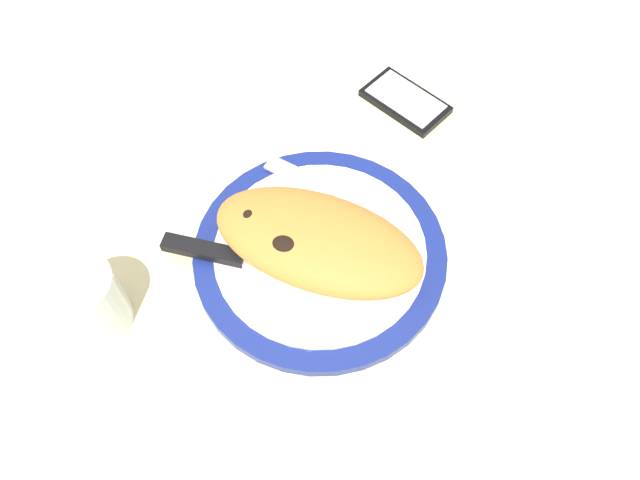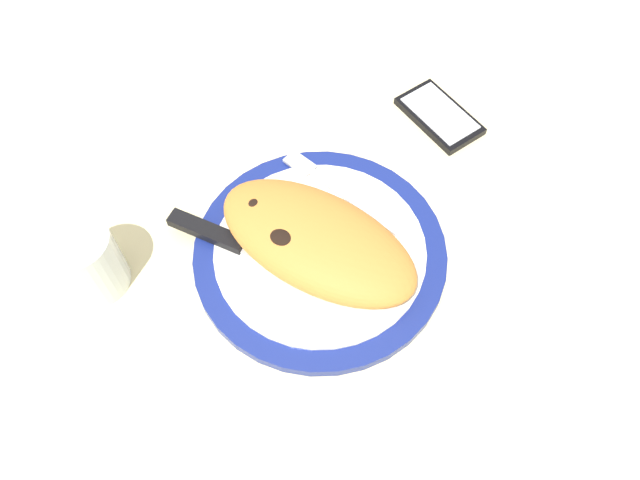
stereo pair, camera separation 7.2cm
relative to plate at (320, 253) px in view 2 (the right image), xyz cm
name	(u,v)px [view 2 (the right image)]	position (x,y,z in cm)	size (l,w,h in cm)	color
ground_plane	(320,262)	(0.00, 0.00, -2.29)	(150.00, 150.00, 3.00)	beige
plate	(320,253)	(0.00, 0.00, 0.00)	(29.76, 29.76, 1.66)	navy
calzone	(320,243)	(-0.41, 0.54, 3.42)	(25.75, 14.77, 5.08)	orange
fork	(331,186)	(4.46, -7.93, 1.07)	(17.78, 2.68, 0.40)	silver
knife	(227,240)	(9.14, 5.92, 1.37)	(21.73, 6.63, 1.20)	silver
smartphone	(439,116)	(0.50, -27.12, -0.23)	(12.96, 9.52, 1.16)	black
water_glass	(89,264)	(18.28, 18.32, 3.06)	(7.43, 7.43, 8.97)	silver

